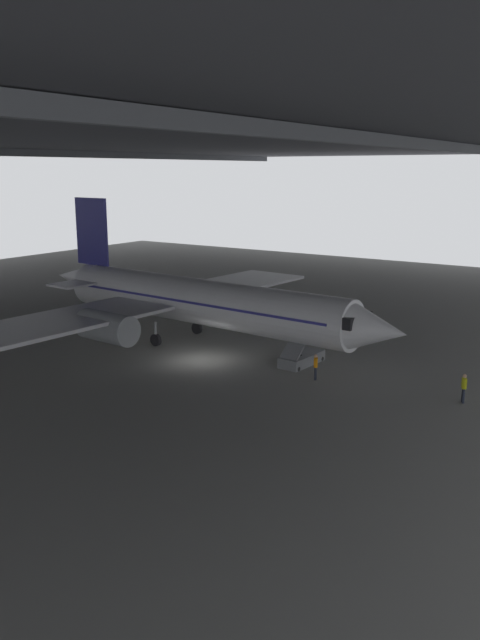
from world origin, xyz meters
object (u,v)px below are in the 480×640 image
(airplane_main, at_px, (194,301))
(crew_worker_near_nose, at_px, (464,386))
(baggage_tug, at_px, (146,305))
(boarding_stairs, at_px, (302,354))
(crew_worker_by_stairs, at_px, (316,365))

(airplane_main, distance_m, crew_worker_near_nose, 20.33)
(airplane_main, height_order, baggage_tug, airplane_main)
(crew_worker_near_nose, bearing_deg, baggage_tug, 74.52)
(airplane_main, relative_size, crew_worker_near_nose, 19.64)
(airplane_main, distance_m, boarding_stairs, 9.49)
(boarding_stairs, xyz_separation_m, crew_worker_near_nose, (-1.57, -10.98, 0.24))
(airplane_main, relative_size, crew_worker_by_stairs, 20.07)
(crew_worker_near_nose, height_order, baggage_tug, crew_worker_near_nose)
(boarding_stairs, distance_m, crew_worker_by_stairs, 3.39)
(boarding_stairs, bearing_deg, baggage_tug, 70.69)
(boarding_stairs, bearing_deg, crew_worker_near_nose, -98.11)
(boarding_stairs, height_order, crew_worker_by_stairs, boarding_stairs)
(crew_worker_near_nose, relative_size, crew_worker_by_stairs, 1.02)
(baggage_tug, bearing_deg, airplane_main, -122.12)
(crew_worker_by_stairs, bearing_deg, crew_worker_near_nose, -83.86)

